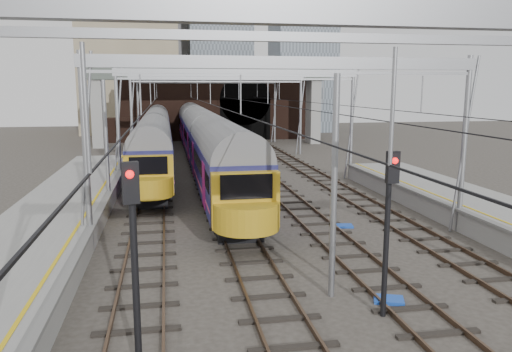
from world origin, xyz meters
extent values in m
plane|color=#38332D|center=(0.00, 0.00, 0.00)|extent=(160.00, 160.00, 0.00)
cube|color=slate|center=(-8.15, 2.50, 1.05)|extent=(0.35, 55.00, 0.12)
cube|color=gold|center=(-8.65, 2.50, 1.11)|extent=(0.12, 55.00, 0.01)
cube|color=#4C3828|center=(-6.72, 15.00, 0.09)|extent=(0.08, 80.00, 0.16)
cube|color=#4C3828|center=(-5.28, 15.00, 0.09)|extent=(0.08, 80.00, 0.16)
cube|color=black|center=(-6.00, 15.00, 0.01)|extent=(2.40, 80.00, 0.14)
cube|color=#4C3828|center=(-2.72, 15.00, 0.09)|extent=(0.08, 80.00, 0.16)
cube|color=#4C3828|center=(-1.28, 15.00, 0.09)|extent=(0.08, 80.00, 0.16)
cube|color=black|center=(-2.00, 15.00, 0.01)|extent=(2.40, 80.00, 0.14)
cube|color=#4C3828|center=(1.28, 15.00, 0.09)|extent=(0.08, 80.00, 0.16)
cube|color=#4C3828|center=(2.72, 15.00, 0.09)|extent=(0.08, 80.00, 0.16)
cube|color=black|center=(2.00, 15.00, 0.01)|extent=(2.40, 80.00, 0.14)
cube|color=#4C3828|center=(5.28, 15.00, 0.09)|extent=(0.08, 80.00, 0.16)
cube|color=#4C3828|center=(6.72, 15.00, 0.09)|extent=(0.08, 80.00, 0.16)
cube|color=black|center=(6.00, 15.00, 0.01)|extent=(2.40, 80.00, 0.14)
cylinder|color=gray|center=(-8.20, 8.00, 4.00)|extent=(0.24, 0.24, 8.00)
cylinder|color=gray|center=(8.20, 8.00, 4.00)|extent=(0.24, 0.24, 8.00)
cube|color=gray|center=(0.00, 8.00, 7.60)|extent=(16.80, 0.28, 0.50)
cylinder|color=gray|center=(-8.20, 22.00, 4.00)|extent=(0.24, 0.24, 8.00)
cylinder|color=gray|center=(8.20, 22.00, 4.00)|extent=(0.24, 0.24, 8.00)
cube|color=gray|center=(0.00, 22.00, 7.60)|extent=(16.80, 0.28, 0.50)
cylinder|color=gray|center=(-8.20, 36.00, 4.00)|extent=(0.24, 0.24, 8.00)
cylinder|color=gray|center=(8.20, 36.00, 4.00)|extent=(0.24, 0.24, 8.00)
cube|color=gray|center=(0.00, 36.00, 7.60)|extent=(16.80, 0.28, 0.50)
cylinder|color=gray|center=(-8.20, 48.00, 4.00)|extent=(0.24, 0.24, 8.00)
cylinder|color=gray|center=(8.20, 48.00, 4.00)|extent=(0.24, 0.24, 8.00)
cube|color=gray|center=(0.00, 48.00, 7.60)|extent=(16.80, 0.28, 0.50)
cube|color=black|center=(-6.00, 15.00, 5.50)|extent=(0.03, 80.00, 0.03)
cube|color=black|center=(-2.00, 15.00, 5.50)|extent=(0.03, 80.00, 0.03)
cube|color=black|center=(2.00, 15.00, 5.50)|extent=(0.03, 80.00, 0.03)
cube|color=black|center=(6.00, 15.00, 5.50)|extent=(0.03, 80.00, 0.03)
cube|color=#301C15|center=(2.00, 52.00, 4.50)|extent=(26.00, 2.00, 9.00)
cube|color=black|center=(5.00, 50.98, 2.60)|extent=(6.50, 0.10, 5.20)
cylinder|color=black|center=(5.00, 50.98, 5.20)|extent=(6.50, 0.10, 6.50)
cube|color=#301C15|center=(-10.00, 51.00, 1.50)|extent=(6.00, 1.50, 3.00)
cube|color=gray|center=(-12.50, 46.00, 4.10)|extent=(1.20, 2.50, 8.20)
cube|color=gray|center=(12.50, 46.00, 4.10)|extent=(1.20, 2.50, 8.20)
cube|color=#4E584F|center=(0.00, 46.00, 8.20)|extent=(28.00, 3.00, 1.40)
cube|color=gray|center=(0.00, 46.00, 9.10)|extent=(28.00, 3.00, 0.30)
cube|color=tan|center=(-10.00, 66.00, 11.00)|extent=(14.00, 12.00, 22.00)
cube|color=#4C5660|center=(4.00, 72.00, 16.00)|extent=(10.00, 10.00, 32.00)
cube|color=gray|center=(-2.00, 80.00, 9.00)|extent=(18.00, 14.00, 18.00)
cube|color=black|center=(-2.00, 39.36, 0.35)|extent=(2.19, 64.88, 0.70)
cube|color=#18154C|center=(-2.00, 39.36, 2.24)|extent=(2.79, 64.88, 2.49)
cylinder|color=slate|center=(-2.00, 39.36, 3.49)|extent=(2.73, 64.38, 2.73)
cube|color=black|center=(-2.00, 39.36, 2.64)|extent=(2.81, 63.68, 0.75)
cube|color=#D6436A|center=(-2.00, 39.36, 1.55)|extent=(2.81, 63.88, 0.12)
cube|color=#BC9018|center=(-2.00, 6.77, 2.14)|extent=(2.73, 0.60, 2.29)
cube|color=black|center=(-2.00, 6.60, 2.74)|extent=(2.09, 0.08, 0.99)
cube|color=black|center=(-6.00, 44.29, 0.35)|extent=(2.05, 60.71, 0.70)
cube|color=#18154C|center=(-6.00, 44.29, 2.16)|extent=(2.60, 60.71, 2.32)
cylinder|color=slate|center=(-6.00, 44.29, 3.32)|extent=(2.55, 60.21, 2.55)
cube|color=black|center=(-6.00, 44.29, 2.53)|extent=(2.62, 59.51, 0.70)
cube|color=#D6436A|center=(-6.00, 44.29, 1.51)|extent=(2.62, 59.71, 0.11)
cube|color=#BC9018|center=(-6.00, 13.79, 2.06)|extent=(2.55, 0.60, 2.12)
cube|color=black|center=(-6.00, 13.62, 2.63)|extent=(1.95, 0.08, 0.93)
cylinder|color=black|center=(-5.83, -1.43, 2.43)|extent=(0.16, 0.16, 4.87)
cube|color=black|center=(-5.83, -1.61, 4.56)|extent=(0.38, 0.25, 0.91)
sphere|color=red|center=(-5.83, -1.73, 4.77)|extent=(0.18, 0.18, 0.18)
cylinder|color=black|center=(1.03, 0.37, 2.36)|extent=(0.16, 0.16, 4.72)
cube|color=black|center=(1.03, 0.19, 4.43)|extent=(0.35, 0.19, 0.89)
sphere|color=red|center=(1.03, 0.07, 4.62)|extent=(0.18, 0.18, 0.18)
cube|color=blue|center=(1.63, 1.28, 0.05)|extent=(1.08, 0.92, 0.11)
cube|color=blue|center=(-2.09, 12.31, 0.05)|extent=(0.98, 0.73, 0.11)
cube|color=blue|center=(3.23, 9.64, 0.05)|extent=(0.91, 0.72, 0.10)
camera|label=1|loc=(-5.04, -12.40, 6.55)|focal=35.00mm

